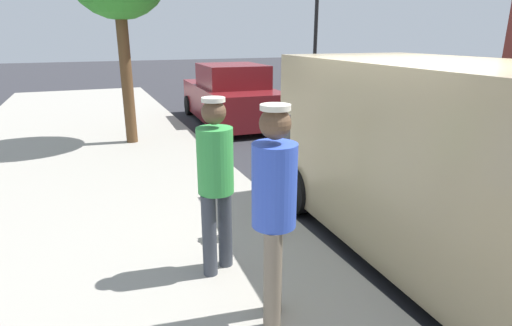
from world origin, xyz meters
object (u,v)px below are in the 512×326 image
at_px(parked_van, 481,170).
at_px(parked_sedan_behind, 231,97).
at_px(parking_meter_near, 281,149).
at_px(pedestrian_in_green, 216,176).
at_px(traffic_light_corner, 334,8).
at_px(pedestrian_in_blue, 274,204).

bearing_deg(parked_van, parked_sedan_behind, -91.99).
bearing_deg(parking_meter_near, pedestrian_in_green, 28.79).
bearing_deg(pedestrian_in_green, parking_meter_near, -151.21).
distance_m(parked_van, traffic_light_corner, 15.02).
xyz_separation_m(pedestrian_in_blue, traffic_light_corner, (-8.90, -13.31, 2.33)).
height_order(pedestrian_in_green, traffic_light_corner, traffic_light_corner).
bearing_deg(pedestrian_in_green, parked_sedan_behind, -109.95).
relative_size(parking_meter_near, pedestrian_in_blue, 0.85).
xyz_separation_m(parking_meter_near, parked_van, (-1.50, 1.35, -0.03)).
distance_m(parking_meter_near, pedestrian_in_green, 1.05).
distance_m(parking_meter_near, traffic_light_corner, 14.62).
distance_m(pedestrian_in_green, traffic_light_corner, 15.55).
bearing_deg(parked_sedan_behind, pedestrian_in_blue, 73.21).
height_order(parking_meter_near, parked_van, parked_van).
bearing_deg(traffic_light_corner, parked_sedan_behind, 37.79).
relative_size(parked_van, traffic_light_corner, 1.01).
bearing_deg(parking_meter_near, parked_sedan_behind, -104.44).
height_order(pedestrian_in_blue, parked_sedan_behind, pedestrian_in_blue).
bearing_deg(parked_van, traffic_light_corner, -116.72).
relative_size(pedestrian_in_blue, traffic_light_corner, 0.34).
bearing_deg(pedestrian_in_blue, traffic_light_corner, -123.78).
relative_size(parking_meter_near, parked_sedan_behind, 0.34).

